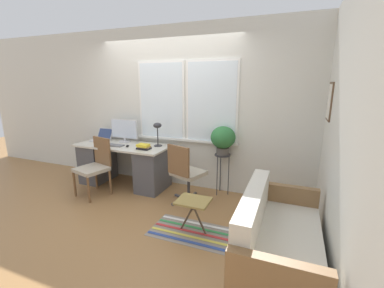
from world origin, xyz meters
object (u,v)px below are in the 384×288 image
(laptop, at_px, (102,138))
(desk_chair_wooden, at_px, (95,165))
(monitor, at_px, (124,131))
(mouse, at_px, (127,146))
(desk_lamp, at_px, (157,128))
(potted_plant, at_px, (223,138))
(keyboard, at_px, (114,145))
(book_stack, at_px, (144,147))
(folding_stool, at_px, (193,203))
(office_chair_swivel, at_px, (185,172))
(couch_loveseat, at_px, (276,246))
(plant_stand, at_px, (222,160))

(laptop, distance_m, desk_chair_wooden, 0.79)
(monitor, xyz_separation_m, mouse, (0.27, -0.30, -0.19))
(desk_lamp, xyz_separation_m, desk_chair_wooden, (-0.80, -0.65, -0.55))
(desk_lamp, distance_m, potted_plant, 1.12)
(laptop, distance_m, mouse, 0.77)
(laptop, relative_size, keyboard, 0.88)
(desk_chair_wooden, height_order, potted_plant, potted_plant)
(desk_lamp, bearing_deg, potted_plant, 6.15)
(keyboard, distance_m, book_stack, 0.61)
(folding_stool, bearing_deg, mouse, 151.09)
(desk_chair_wooden, relative_size, folding_stool, 2.15)
(desk_lamp, height_order, potted_plant, desk_lamp)
(office_chair_swivel, bearing_deg, keyboard, 13.00)
(monitor, relative_size, desk_lamp, 1.34)
(mouse, xyz_separation_m, book_stack, (0.33, -0.03, 0.02))
(desk_lamp, bearing_deg, monitor, 176.06)
(couch_loveseat, height_order, plant_stand, couch_loveseat)
(plant_stand, distance_m, potted_plant, 0.35)
(mouse, height_order, plant_stand, mouse)
(laptop, relative_size, plant_stand, 0.47)
(couch_loveseat, bearing_deg, keyboard, 66.96)
(desk_chair_wooden, bearing_deg, laptop, 134.95)
(keyboard, relative_size, plant_stand, 0.53)
(desk_lamp, xyz_separation_m, couch_loveseat, (2.06, -1.45, -0.75))
(potted_plant, bearing_deg, folding_stool, -91.04)
(book_stack, relative_size, couch_loveseat, 0.15)
(monitor, relative_size, mouse, 7.54)
(desk_chair_wooden, bearing_deg, potted_plant, 36.19)
(mouse, bearing_deg, potted_plant, 13.51)
(mouse, height_order, desk_chair_wooden, desk_chair_wooden)
(mouse, xyz_separation_m, desk_chair_wooden, (-0.36, -0.40, -0.26))
(desk_lamp, distance_m, folding_stool, 1.67)
(book_stack, relative_size, folding_stool, 0.51)
(office_chair_swivel, height_order, potted_plant, potted_plant)
(mouse, height_order, book_stack, book_stack)
(plant_stand, height_order, potted_plant, potted_plant)
(desk_lamp, distance_m, desk_chair_wooden, 1.17)
(desk_lamp, xyz_separation_m, office_chair_swivel, (0.69, -0.41, -0.55))
(book_stack, relative_size, plant_stand, 0.33)
(monitor, relative_size, potted_plant, 1.19)
(laptop, xyz_separation_m, book_stack, (1.07, -0.26, -0.00))
(folding_stool, bearing_deg, book_stack, 145.61)
(laptop, relative_size, monitor, 0.59)
(desk_chair_wooden, xyz_separation_m, office_chair_swivel, (1.48, 0.24, 0.00))
(desk_chair_wooden, relative_size, plant_stand, 1.37)
(office_chair_swivel, xyz_separation_m, plant_stand, (0.42, 0.53, 0.09))
(plant_stand, distance_m, folding_stool, 1.23)
(office_chair_swivel, bearing_deg, mouse, 10.98)
(potted_plant, xyz_separation_m, folding_stool, (-0.02, -1.21, -0.55))
(keyboard, height_order, mouse, mouse)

